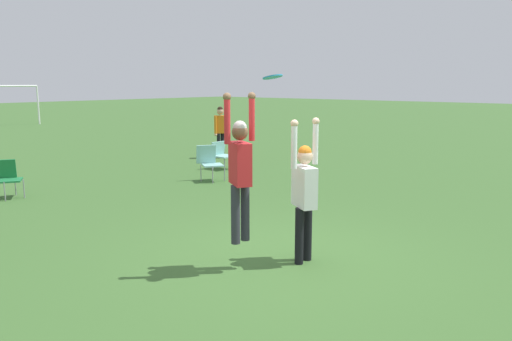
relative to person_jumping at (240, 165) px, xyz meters
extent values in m
plane|color=#3D662D|center=(0.63, -0.12, -1.43)|extent=(120.00, 120.00, 0.00)
cylinder|color=#2D2D38|center=(-0.09, 0.00, -0.65)|extent=(0.12, 0.12, 0.78)
cylinder|color=#2D2D38|center=(0.09, 0.00, -0.65)|extent=(0.12, 0.12, 0.78)
cube|color=red|center=(0.00, 0.00, 0.02)|extent=(0.39, 0.46, 0.56)
sphere|color=brown|center=(0.00, 0.00, 0.43)|extent=(0.21, 0.21, 0.21)
sphere|color=#B7B2AD|center=(0.00, 0.00, 0.49)|extent=(0.18, 0.18, 0.18)
cylinder|color=red|center=(-0.23, 0.00, 0.59)|extent=(0.08, 0.08, 0.59)
sphere|color=brown|center=(-0.23, 0.00, 0.89)|extent=(0.10, 0.10, 0.10)
cylinder|color=red|center=(0.23, 0.00, 0.59)|extent=(0.08, 0.08, 0.59)
sphere|color=brown|center=(0.23, 0.00, 0.89)|extent=(0.10, 0.10, 0.10)
cylinder|color=black|center=(0.69, -0.47, -1.03)|extent=(0.12, 0.12, 0.80)
cylinder|color=black|center=(0.89, -0.47, -1.03)|extent=(0.12, 0.12, 0.80)
cube|color=white|center=(0.79, -0.47, -0.35)|extent=(0.40, 0.49, 0.57)
sphere|color=beige|center=(0.79, -0.47, 0.07)|extent=(0.22, 0.22, 0.22)
sphere|color=orange|center=(0.79, -0.47, 0.13)|extent=(0.18, 0.18, 0.18)
cylinder|color=white|center=(0.54, -0.47, 0.24)|extent=(0.08, 0.08, 0.60)
sphere|color=beige|center=(0.54, -0.47, 0.54)|extent=(0.10, 0.10, 0.10)
cylinder|color=white|center=(1.04, -0.47, 0.24)|extent=(0.08, 0.08, 0.60)
sphere|color=beige|center=(1.04, -0.47, 0.54)|extent=(0.10, 0.10, 0.10)
cylinder|color=#2D9EDB|center=(0.15, -0.41, 1.13)|extent=(0.25, 0.25, 0.07)
cylinder|color=gray|center=(5.35, 5.46, -1.23)|extent=(0.02, 0.02, 0.40)
cylinder|color=gray|center=(5.81, 5.46, -1.23)|extent=(0.02, 0.02, 0.40)
cylinder|color=gray|center=(5.35, 5.92, -1.23)|extent=(0.02, 0.02, 0.40)
cylinder|color=gray|center=(5.81, 5.92, -1.23)|extent=(0.02, 0.02, 0.40)
cube|color=#8CC6C1|center=(5.58, 5.69, -1.04)|extent=(0.55, 0.55, 0.04)
cube|color=#8CC6C1|center=(5.58, 5.94, -0.83)|extent=(0.54, 0.11, 0.39)
cylinder|color=gray|center=(3.87, 4.45, -1.21)|extent=(0.02, 0.02, 0.44)
cylinder|color=gray|center=(4.30, 4.45, -1.21)|extent=(0.02, 0.02, 0.44)
cylinder|color=gray|center=(3.87, 4.87, -1.21)|extent=(0.02, 0.02, 0.44)
cylinder|color=gray|center=(4.30, 4.87, -1.21)|extent=(0.02, 0.02, 0.44)
cube|color=#8CC6C1|center=(4.08, 4.66, -1.01)|extent=(0.69, 0.69, 0.04)
cube|color=#8CC6C1|center=(4.08, 4.89, -0.75)|extent=(0.48, 0.37, 0.48)
cylinder|color=gray|center=(-0.33, 6.47, -1.22)|extent=(0.02, 0.02, 0.41)
cylinder|color=gray|center=(0.08, 6.47, -1.22)|extent=(0.02, 0.02, 0.41)
cylinder|color=gray|center=(0.08, 6.88, -1.22)|extent=(0.02, 0.02, 0.41)
cube|color=#1E753D|center=(-0.12, 6.67, -1.03)|extent=(0.66, 0.66, 0.04)
cube|color=#1E753D|center=(-0.12, 6.90, -0.81)|extent=(0.47, 0.35, 0.42)
cylinder|color=black|center=(7.02, 7.34, -1.02)|extent=(0.12, 0.12, 0.83)
cylinder|color=black|center=(7.21, 7.34, -1.02)|extent=(0.12, 0.12, 0.83)
cube|color=orange|center=(7.11, 7.34, -0.31)|extent=(0.44, 0.42, 0.59)
sphere|color=tan|center=(7.11, 7.34, 0.13)|extent=(0.22, 0.22, 0.22)
sphere|color=black|center=(7.11, 7.34, 0.19)|extent=(0.19, 0.19, 0.19)
cylinder|color=orange|center=(6.89, 7.34, -0.32)|extent=(0.08, 0.08, 0.62)
sphere|color=tan|center=(6.89, 7.34, -0.64)|extent=(0.10, 0.10, 0.10)
cylinder|color=orange|center=(7.34, 7.34, -0.32)|extent=(0.08, 0.08, 0.62)
sphere|color=tan|center=(7.34, 7.34, -0.64)|extent=(0.10, 0.10, 0.10)
cylinder|color=white|center=(9.86, 25.46, -0.28)|extent=(0.10, 0.10, 2.30)
camera|label=1|loc=(-4.74, -4.31, 1.06)|focal=35.00mm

